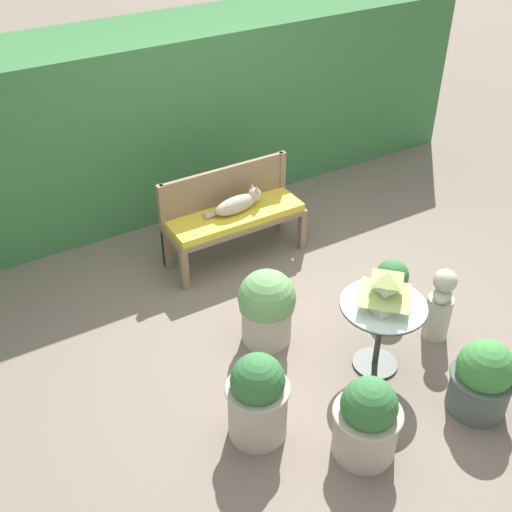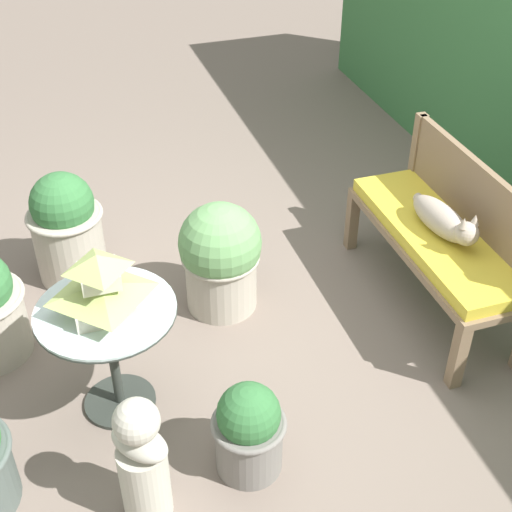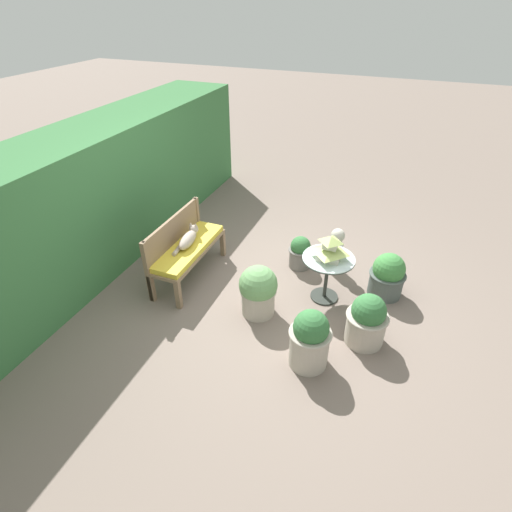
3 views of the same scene
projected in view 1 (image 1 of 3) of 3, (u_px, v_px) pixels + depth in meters
name	position (u px, v px, depth m)	size (l,w,h in m)	color
ground	(304.00, 326.00, 5.07)	(30.00, 30.00, 0.00)	#75665B
foliage_hedge_back	(166.00, 115.00, 6.31)	(6.40, 1.03, 1.71)	#38703D
garden_bench	(235.00, 220.00, 5.61)	(1.25, 0.42, 0.47)	#7F664C
bench_backrest	(224.00, 192.00, 5.63)	(1.25, 0.06, 0.82)	#7F664C
cat	(238.00, 203.00, 5.54)	(0.55, 0.20, 0.21)	#A89989
patio_table	(382.00, 318.00, 4.47)	(0.60, 0.60, 0.58)	#2D332D
pagoda_birdhouse	(386.00, 290.00, 4.32)	(0.34, 0.34, 0.28)	beige
garden_bust	(440.00, 305.00, 4.81)	(0.28, 0.26, 0.62)	#B7B2A3
potted_plant_table_near	(258.00, 398.00, 4.05)	(0.42, 0.42, 0.65)	#ADA393
potted_plant_bench_left	(482.00, 379.00, 4.24)	(0.44, 0.44, 0.57)	#4C5651
potted_plant_patio_mid	(367.00, 420.00, 3.95)	(0.44, 0.44, 0.60)	#ADA393
potted_plant_hedge_corner	(267.00, 307.00, 4.78)	(0.43, 0.43, 0.62)	#ADA393
potted_plant_path_edge	(391.00, 285.00, 5.14)	(0.32, 0.32, 0.45)	slate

